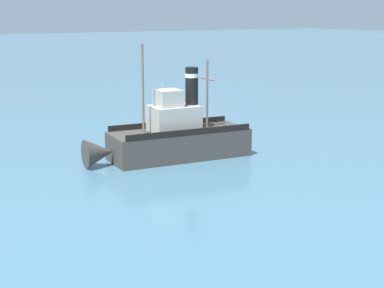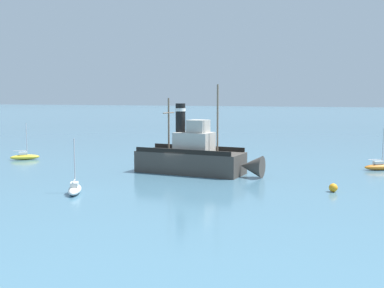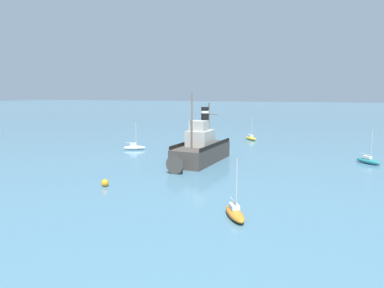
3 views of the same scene
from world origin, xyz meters
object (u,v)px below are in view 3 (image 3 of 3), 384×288
Objects in this scene: sailboat_yellow at (251,138)px; mooring_buoy at (105,183)px; old_tugboat at (200,150)px; sailboat_white at (134,147)px; sailboat_orange at (235,213)px; sailboat_teal at (368,161)px.

sailboat_yellow reaches higher than mooring_buoy.
old_tugboat is 15.57m from sailboat_white.
old_tugboat is at bearing 82.40° from sailboat_yellow.
old_tugboat is 18.72× the size of mooring_buoy.
sailboat_yellow is (-3.39, -25.39, -1.40)m from old_tugboat.
old_tugboat is 3.00× the size of sailboat_orange.
sailboat_teal is at bearing 179.85° from sailboat_white.
sailboat_yellow is 6.24× the size of mooring_buoy.
mooring_buoy is at bearing 37.27° from sailboat_teal.
old_tugboat is 16.30m from mooring_buoy.
sailboat_orange and sailboat_white have the same top height.
sailboat_teal is 29.76m from sailboat_orange.
sailboat_white is at bearing -0.15° from sailboat_teal.
sailboat_orange is (13.67, 26.44, 0.00)m from sailboat_teal.
sailboat_orange is (-8.99, 19.79, -1.40)m from old_tugboat.
old_tugboat is 3.00× the size of sailboat_yellow.
sailboat_white is 23.29m from mooring_buoy.
sailboat_white is at bearing 47.06° from sailboat_yellow.
old_tugboat reaches higher than sailboat_orange.
old_tugboat is 25.65m from sailboat_yellow.
sailboat_white is (22.95, -26.54, 0.00)m from sailboat_orange.
old_tugboat reaches higher than mooring_buoy.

